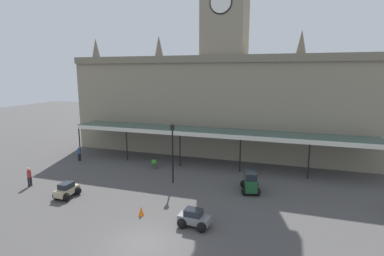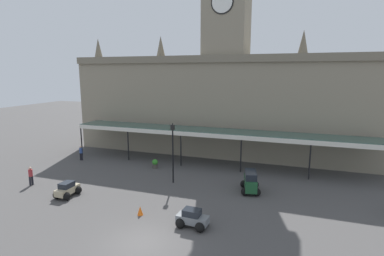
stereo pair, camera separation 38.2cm
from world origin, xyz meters
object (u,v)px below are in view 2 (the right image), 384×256
object	(u,v)px
pedestrian_near_entrance	(81,152)
victorian_lamppost	(173,147)
planter_near_kerb	(155,164)
car_beige_sedan	(67,190)
traffic_cone	(140,211)
car_green_van	(250,182)
car_grey_sedan	(192,219)
pedestrian_crossing_forecourt	(31,175)

from	to	relation	value
pedestrian_near_entrance	victorian_lamppost	world-z (taller)	victorian_lamppost
planter_near_kerb	car_beige_sedan	bearing A→B (deg)	-111.20
pedestrian_near_entrance	traffic_cone	world-z (taller)	pedestrian_near_entrance
car_green_van	pedestrian_near_entrance	distance (m)	19.69
traffic_cone	victorian_lamppost	bearing A→B (deg)	92.41
car_green_van	planter_near_kerb	size ratio (longest dim) A/B	2.66
car_grey_sedan	car_beige_sedan	world-z (taller)	same
car_green_van	car_beige_sedan	distance (m)	14.88
car_green_van	planter_near_kerb	xyz separation A→B (m)	(-10.27, 3.05, -0.32)
traffic_cone	planter_near_kerb	xyz separation A→B (m)	(-3.67, 9.82, 0.17)
planter_near_kerb	car_green_van	bearing A→B (deg)	-16.56
victorian_lamppost	pedestrian_near_entrance	bearing A→B (deg)	166.05
pedestrian_near_entrance	victorian_lamppost	distance (m)	13.20
pedestrian_near_entrance	planter_near_kerb	xyz separation A→B (m)	(9.19, 0.09, -0.42)
car_beige_sedan	pedestrian_crossing_forecourt	xyz separation A→B (m)	(-4.75, 0.91, 0.41)
pedestrian_crossing_forecourt	traffic_cone	world-z (taller)	pedestrian_crossing_forecourt
pedestrian_near_entrance	car_grey_sedan	bearing A→B (deg)	-30.85
car_green_van	traffic_cone	world-z (taller)	car_green_van
victorian_lamppost	car_beige_sedan	bearing A→B (deg)	-140.46
car_beige_sedan	victorian_lamppost	size ratio (longest dim) A/B	0.38
car_green_van	pedestrian_near_entrance	size ratio (longest dim) A/B	1.53
car_grey_sedan	victorian_lamppost	distance (m)	8.62
car_grey_sedan	victorian_lamppost	bearing A→B (deg)	121.54
victorian_lamppost	traffic_cone	bearing A→B (deg)	-87.59
car_green_van	car_grey_sedan	bearing A→B (deg)	-110.29
car_beige_sedan	car_green_van	bearing A→B (deg)	22.91
car_grey_sedan	victorian_lamppost	world-z (taller)	victorian_lamppost
planter_near_kerb	traffic_cone	bearing A→B (deg)	-69.50
pedestrian_crossing_forecourt	car_green_van	bearing A→B (deg)	14.81
pedestrian_crossing_forecourt	pedestrian_near_entrance	xyz separation A→B (m)	(-1.02, 7.85, 0.00)
car_green_van	car_beige_sedan	bearing A→B (deg)	-157.09
pedestrian_crossing_forecourt	planter_near_kerb	xyz separation A→B (m)	(8.18, 7.93, -0.42)
car_beige_sedan	planter_near_kerb	bearing A→B (deg)	68.80
victorian_lamppost	traffic_cone	size ratio (longest dim) A/B	8.41
car_grey_sedan	traffic_cone	size ratio (longest dim) A/B	3.24
car_beige_sedan	pedestrian_near_entrance	size ratio (longest dim) A/B	1.23
pedestrian_near_entrance	traffic_cone	distance (m)	16.14
pedestrian_crossing_forecourt	traffic_cone	xyz separation A→B (m)	(11.85, -1.88, -0.59)
pedestrian_near_entrance	victorian_lamppost	bearing A→B (deg)	-13.95
car_green_van	victorian_lamppost	xyz separation A→B (m)	(-6.88, -0.16, 2.54)
pedestrian_near_entrance	traffic_cone	size ratio (longest dim) A/B	2.58
pedestrian_crossing_forecourt	victorian_lamppost	xyz separation A→B (m)	(11.57, 4.72, 2.44)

